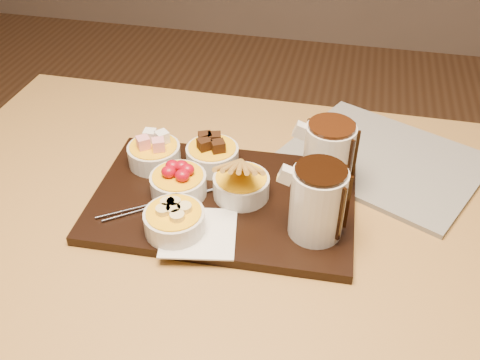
% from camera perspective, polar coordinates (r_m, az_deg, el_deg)
% --- Properties ---
extents(dining_table, '(1.20, 0.80, 0.75)m').
position_cam_1_polar(dining_table, '(1.02, -0.85, -7.33)').
color(dining_table, '#A67C3D').
rests_on(dining_table, ground).
extents(serving_board, '(0.47, 0.32, 0.02)m').
position_cam_1_polar(serving_board, '(0.96, -1.76, -2.17)').
color(serving_board, black).
rests_on(serving_board, dining_table).
extents(napkin, '(0.14, 0.14, 0.00)m').
position_cam_1_polar(napkin, '(0.88, -4.39, -5.62)').
color(napkin, white).
rests_on(napkin, serving_board).
extents(bowl_marshmallows, '(0.10, 0.10, 0.04)m').
position_cam_1_polar(bowl_marshmallows, '(1.03, -9.12, 2.68)').
color(bowl_marshmallows, beige).
rests_on(bowl_marshmallows, serving_board).
extents(bowl_cake, '(0.10, 0.10, 0.04)m').
position_cam_1_polar(bowl_cake, '(1.01, -2.96, 2.54)').
color(bowl_cake, beige).
rests_on(bowl_cake, serving_board).
extents(bowl_strawberries, '(0.10, 0.10, 0.04)m').
position_cam_1_polar(bowl_strawberries, '(0.95, -6.57, -0.49)').
color(bowl_strawberries, beige).
rests_on(bowl_strawberries, serving_board).
extents(bowl_biscotti, '(0.10, 0.10, 0.04)m').
position_cam_1_polar(bowl_biscotti, '(0.94, 0.13, -0.69)').
color(bowl_biscotti, beige).
rests_on(bowl_biscotti, serving_board).
extents(bowl_bananas, '(0.10, 0.10, 0.04)m').
position_cam_1_polar(bowl_bananas, '(0.88, -6.99, -4.44)').
color(bowl_bananas, beige).
rests_on(bowl_bananas, serving_board).
extents(pitcher_dark_chocolate, '(0.09, 0.09, 0.12)m').
position_cam_1_polar(pitcher_dark_chocolate, '(0.85, 8.26, -2.44)').
color(pitcher_dark_chocolate, silver).
rests_on(pitcher_dark_chocolate, serving_board).
extents(pitcher_milk_chocolate, '(0.09, 0.09, 0.12)m').
position_cam_1_polar(pitcher_milk_chocolate, '(0.95, 9.39, 2.49)').
color(pitcher_milk_chocolate, silver).
rests_on(pitcher_milk_chocolate, serving_board).
extents(fondue_skewers, '(0.17, 0.23, 0.01)m').
position_cam_1_polar(fondue_skewers, '(0.94, -7.50, -2.08)').
color(fondue_skewers, silver).
rests_on(fondue_skewers, serving_board).
extents(newspaper, '(0.45, 0.41, 0.01)m').
position_cam_1_polar(newspaper, '(1.10, 15.04, 2.14)').
color(newspaper, beige).
rests_on(newspaper, dining_table).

